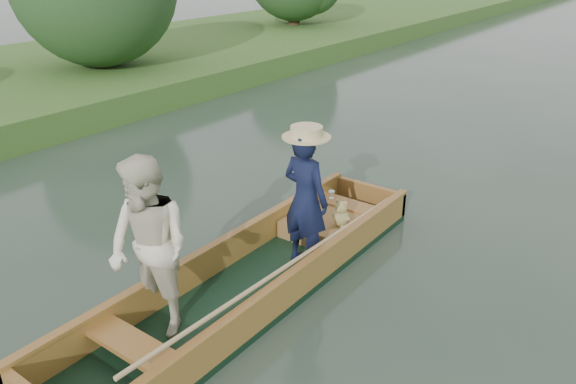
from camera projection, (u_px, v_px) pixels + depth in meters
The scene contains 2 objects.
ground at pixel (255, 290), 6.07m from camera, with size 120.00×120.00×0.00m, color #283D30.
punt at pixel (234, 248), 5.70m from camera, with size 1.25×5.00×1.80m.
Camera 1 is at (3.34, -3.89, 3.44)m, focal length 35.00 mm.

